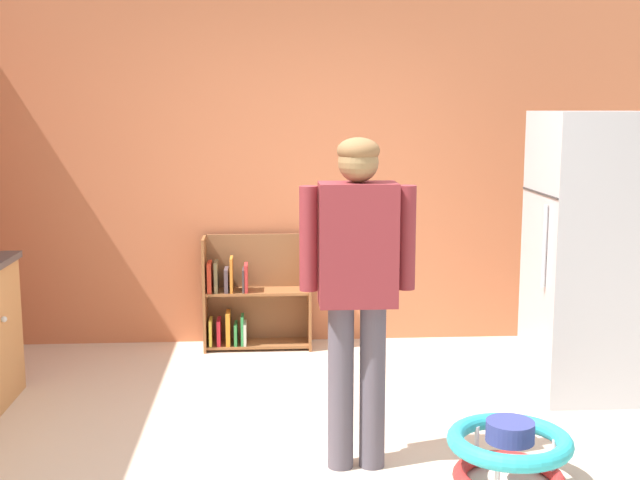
% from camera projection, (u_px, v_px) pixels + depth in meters
% --- Properties ---
extents(ground_plane, '(12.00, 12.00, 0.00)m').
position_uv_depth(ground_plane, '(331.00, 466.00, 4.24)').
color(ground_plane, beige).
rests_on(ground_plane, ground).
extents(back_wall, '(5.20, 0.06, 2.70)m').
position_uv_depth(back_wall, '(309.00, 167.00, 6.31)').
color(back_wall, '#C97249').
rests_on(back_wall, ground).
extents(refrigerator, '(0.73, 0.68, 1.78)m').
position_uv_depth(refrigerator, '(592.00, 255.00, 5.19)').
color(refrigerator, '#B7BABF').
rests_on(refrigerator, ground).
extents(bookshelf, '(0.80, 0.28, 0.85)m').
position_uv_depth(bookshelf, '(250.00, 298.00, 6.26)').
color(bookshelf, brown).
rests_on(bookshelf, ground).
extents(standing_person, '(0.57, 0.22, 1.67)m').
position_uv_depth(standing_person, '(357.00, 274.00, 4.07)').
color(standing_person, '#524C57').
rests_on(standing_person, ground).
extents(baby_walker, '(0.60, 0.60, 0.32)m').
position_uv_depth(baby_walker, '(509.00, 453.00, 4.01)').
color(baby_walker, red).
rests_on(baby_walker, ground).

